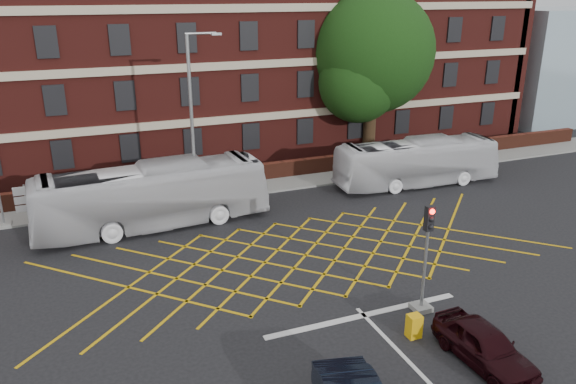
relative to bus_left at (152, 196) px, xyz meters
name	(u,v)px	position (x,y,z in m)	size (l,w,h in m)	color
ground	(324,274)	(5.93, -8.11, -1.66)	(120.00, 120.00, 0.00)	black
victorian_building	(200,44)	(6.17, 13.89, 6.18)	(51.00, 12.17, 20.40)	#531915
boundary_wall	(236,175)	(5.93, 4.89, -1.11)	(56.00, 0.50, 1.10)	#4F2115
far_pavement	(241,188)	(5.93, 3.89, -1.60)	(60.00, 3.00, 0.12)	slate
glass_block	(556,64)	(39.93, 12.89, 3.34)	(14.00, 10.00, 10.00)	#99B2BF
box_junction_hatching	(306,255)	(5.93, -6.11, -1.65)	(11.50, 0.12, 0.02)	#CC990C
stop_line	(364,315)	(5.93, -11.61, -1.65)	(8.00, 0.30, 0.02)	silver
bus_left	(152,196)	(0.00, 0.00, 0.00)	(2.78, 11.89, 3.31)	silver
bus_right	(417,162)	(16.35, 0.52, -0.20)	(2.45, 10.48, 2.92)	silver
car_maroon	(484,345)	(8.16, -15.56, -0.99)	(1.58, 3.93, 1.34)	black
deciduous_tree	(372,61)	(16.87, 7.48, 5.25)	(8.58, 8.58, 11.79)	black
traffic_light_near	(425,269)	(8.16, -12.07, 0.11)	(0.70, 0.70, 4.27)	slate
street_lamp	(195,154)	(2.52, 0.89, 1.70)	(2.25, 1.00, 9.60)	slate
direction_signs	(26,200)	(-6.04, 2.55, -0.28)	(1.10, 0.16, 2.20)	gray
utility_cabinet	(414,326)	(6.88, -13.46, -1.22)	(0.47, 0.42, 0.87)	#E8AA0D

